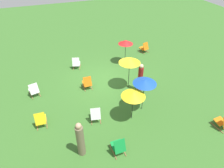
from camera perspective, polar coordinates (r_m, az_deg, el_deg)
ground_plane at (r=12.89m, az=-1.83°, el=1.17°), size 40.00×40.00×0.00m
deckchair_0 at (r=12.28m, az=-21.37°, el=-1.62°), size 0.64×0.85×0.83m
deckchair_1 at (r=14.16m, az=-10.15°, el=5.85°), size 0.68×0.87×0.83m
deckchair_2 at (r=10.31m, az=-19.67°, el=-9.50°), size 0.50×0.78×0.83m
deckchair_4 at (r=12.09m, az=-7.10°, el=0.34°), size 0.49×0.77×0.83m
deckchair_5 at (r=16.28m, az=9.20°, el=10.17°), size 0.67×0.86×0.83m
deckchair_6 at (r=9.99m, az=-4.72°, el=-8.67°), size 0.62×0.84×0.83m
deckchair_7 at (r=10.97m, az=29.13°, el=-9.41°), size 0.54×0.80×0.83m
deckchair_8 at (r=8.75m, az=1.85°, el=-17.34°), size 0.50×0.78×0.83m
umbrella_0 at (r=14.05m, az=3.92°, el=11.83°), size 1.03×1.03×1.75m
umbrella_1 at (r=9.31m, az=6.11°, el=-2.88°), size 1.15×1.15×1.69m
umbrella_2 at (r=11.31m, az=5.07°, el=6.75°), size 1.24×1.24×2.02m
umbrella_3 at (r=9.80m, az=9.34°, el=0.63°), size 1.17×1.17×1.88m
person_0 at (r=11.64m, az=8.05°, el=1.66°), size 0.32×0.32×1.79m
person_1 at (r=8.43m, az=-8.99°, el=-15.44°), size 0.33×0.33×1.79m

